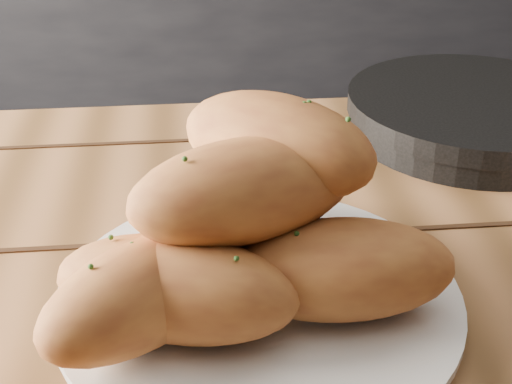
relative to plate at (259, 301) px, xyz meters
name	(u,v)px	position (x,y,z in m)	size (l,w,h in m)	color
plate	(259,301)	(0.00, 0.00, 0.00)	(0.29, 0.29, 0.02)	white
bread_rolls	(238,232)	(-0.01, 0.00, 0.06)	(0.29, 0.26, 0.14)	#C57B36
skillet	(476,113)	(0.27, 0.29, 0.01)	(0.41, 0.28, 0.05)	black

